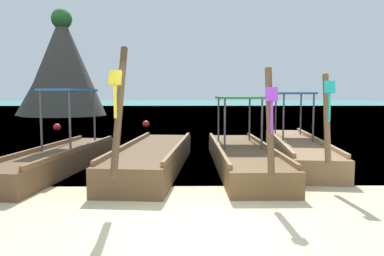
# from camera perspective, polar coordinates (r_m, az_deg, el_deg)

# --- Properties ---
(ground) EXTENTS (120.00, 120.00, 0.00)m
(ground) POSITION_cam_1_polar(r_m,az_deg,el_deg) (5.57, 0.65, -14.83)
(ground) COLOR beige
(sea_water) EXTENTS (120.00, 120.00, 0.00)m
(sea_water) POSITION_cam_1_polar(r_m,az_deg,el_deg) (67.69, -0.68, 3.47)
(sea_water) COLOR #2DB29E
(sea_water) RESTS_ON ground
(longtail_boat_green_ribbon) EXTENTS (1.69, 5.84, 2.59)m
(longtail_boat_green_ribbon) POSITION_cam_1_polar(r_m,az_deg,el_deg) (9.90, -19.53, -4.28)
(longtail_boat_green_ribbon) COLOR brown
(longtail_boat_green_ribbon) RESTS_ON ground
(longtail_boat_yellow_ribbon) EXTENTS (1.92, 6.50, 2.74)m
(longtail_boat_yellow_ribbon) POSITION_cam_1_polar(r_m,az_deg,el_deg) (9.58, -5.88, -4.50)
(longtail_boat_yellow_ribbon) COLOR brown
(longtail_boat_yellow_ribbon) RESTS_ON ground
(longtail_boat_violet_ribbon) EXTENTS (1.37, 6.56, 2.38)m
(longtail_boat_violet_ribbon) POSITION_cam_1_polar(r_m,az_deg,el_deg) (9.92, 7.60, -4.11)
(longtail_boat_violet_ribbon) COLOR brown
(longtail_boat_violet_ribbon) RESTS_ON ground
(longtail_boat_turquoise_ribbon) EXTENTS (2.03, 7.20, 2.33)m
(longtail_boat_turquoise_ribbon) POSITION_cam_1_polar(r_m,az_deg,el_deg) (11.59, 15.59, -2.86)
(longtail_boat_turquoise_ribbon) COLOR olive
(longtail_boat_turquoise_ribbon) RESTS_ON ground
(karst_rock) EXTENTS (8.46, 7.52, 9.60)m
(karst_rock) POSITION_cam_1_polar(r_m,az_deg,el_deg) (36.57, -19.36, 8.68)
(karst_rock) COLOR #47443D
(karst_rock) RESTS_ON ground
(mooring_buoy_near) EXTENTS (0.38, 0.38, 0.38)m
(mooring_buoy_near) POSITION_cam_1_polar(r_m,az_deg,el_deg) (20.93, -19.81, 0.11)
(mooring_buoy_near) COLOR red
(mooring_buoy_near) RESTS_ON sea_water
(mooring_buoy_far) EXTENTS (0.40, 0.40, 0.40)m
(mooring_buoy_far) POSITION_cam_1_polar(r_m,az_deg,el_deg) (21.79, -7.01, 0.59)
(mooring_buoy_far) COLOR red
(mooring_buoy_far) RESTS_ON sea_water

